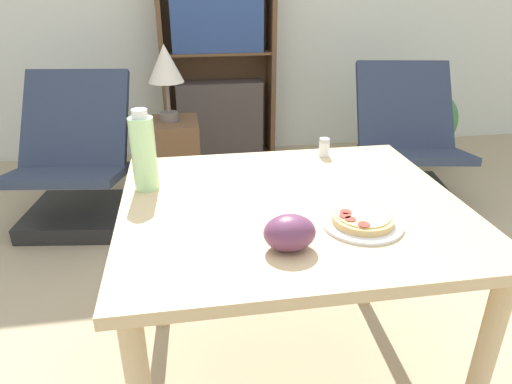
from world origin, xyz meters
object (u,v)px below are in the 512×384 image
Objects in this scene: grape_bunch at (289,233)px; lounge_chair_far at (405,158)px; side_table at (174,167)px; salt_shaker at (324,147)px; lounge_chair_near at (75,178)px; table_lamp at (165,67)px; pizza_on_plate at (362,221)px; drink_bottle at (144,152)px; potted_plant_floor at (432,125)px; bookshelf at (218,63)px.

lounge_chair_far reaches higher than grape_bunch.
grape_bunch is 0.22× the size of side_table.
salt_shaker reaches higher than side_table.
table_lamp is at bearing 12.26° from lounge_chair_near.
side_table is 0.62m from table_lamp.
pizza_on_plate is 1.97m from lounge_chair_far.
lounge_chair_far is (1.60, 1.28, -0.60)m from drink_bottle.
lounge_chair_far is (2.15, -0.01, 0.00)m from lounge_chair_near.
grape_bunch is 0.15× the size of lounge_chair_near.
pizza_on_plate is 1.79m from table_lamp.
salt_shaker is 0.08× the size of lounge_chair_near.
pizza_on_plate is 0.26× the size of lounge_chair_far.
pizza_on_plate is at bearing -111.24° from lounge_chair_far.
salt_shaker is at bearing -130.62° from potted_plant_floor.
grape_bunch is 0.08× the size of bookshelf.
drink_bottle is 0.70m from salt_shaker.
drink_bottle is 3.75× the size of salt_shaker.
grape_bunch is 0.24× the size of potted_plant_floor.
lounge_chair_far is (0.99, 1.63, -0.49)m from pizza_on_plate.
pizza_on_plate is 0.38× the size of side_table.
grape_bunch is 2.17m from lounge_chair_far.
grape_bunch is at bearing -79.49° from side_table.
lounge_chair_far reaches higher than side_table.
potted_plant_floor is at bearing 56.04° from pizza_on_plate.
grape_bunch is 0.15× the size of lounge_chair_far.
table_lamp reaches higher than grape_bunch.
table_lamp is at bearing -172.21° from lounge_chair_far.
potted_plant_floor is at bearing 15.47° from table_lamp.
lounge_chair_near is at bearing -170.33° from lounge_chair_far.
grape_bunch is at bearing -115.40° from lounge_chair_far.
salt_shaker is at bearing -83.65° from bookshelf.
salt_shaker is (0.67, 0.20, -0.09)m from drink_bottle.
lounge_chair_near is (-1.16, 1.65, -0.49)m from pizza_on_plate.
table_lamp is at bearing 108.35° from pizza_on_plate.
drink_bottle is 1.53m from lounge_chair_near.
potted_plant_floor is (0.54, 0.64, 0.01)m from lounge_chair_far.
grape_bunch is 1.89× the size of salt_shaker.
grape_bunch is (-0.23, -0.09, 0.03)m from pizza_on_plate.
potted_plant_floor is at bearing 49.38° from salt_shaker.
salt_shaker is at bearing -120.88° from lounge_chair_far.
drink_bottle is at bearing -92.06° from side_table.
potted_plant_floor is at bearing 59.87° from lounge_chair_far.
lounge_chair_far is at bearing 7.40° from lounge_chair_near.
potted_plant_floor is at bearing 15.47° from side_table.
salt_shaker is 0.13× the size of potted_plant_floor.
lounge_chair_near is (-0.55, 1.29, -0.60)m from drink_bottle.
table_lamp is 2.26m from potted_plant_floor.
table_lamp reaches higher than drink_bottle.
bookshelf is 3.81× the size of table_lamp.
side_table is (-0.38, -0.97, -0.48)m from bookshelf.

